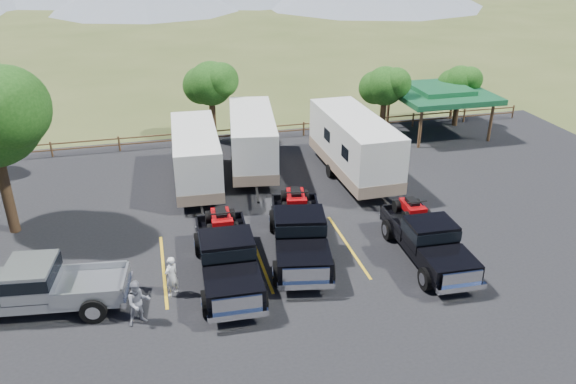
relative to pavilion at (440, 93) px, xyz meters
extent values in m
plane|color=#3D4B20|center=(-13.00, -17.00, -2.79)|extent=(320.00, 320.00, 0.00)
cube|color=black|center=(-13.00, -14.00, -2.77)|extent=(44.00, 34.00, 0.04)
cube|color=gold|center=(-19.00, -13.00, -2.74)|extent=(0.12, 5.50, 0.01)
cube|color=gold|center=(-15.00, -13.00, -2.74)|extent=(0.12, 5.50, 0.01)
cube|color=gold|center=(-11.00, -13.00, -2.74)|extent=(0.12, 5.50, 0.01)
cube|color=gold|center=(-7.00, -13.00, -2.74)|extent=(0.12, 5.50, 0.01)
cylinder|color=#302112|center=(-25.50, -8.00, -0.55)|extent=(0.48, 0.48, 4.48)
sphere|color=#174210|center=(-24.54, -8.80, 3.29)|extent=(3.52, 3.52, 3.52)
cylinder|color=#302112|center=(-4.00, 0.00, -1.39)|extent=(0.39, 0.39, 2.80)
sphere|color=#174210|center=(-4.00, 0.00, 0.71)|extent=(2.52, 2.52, 2.52)
sphere|color=#174210|center=(-3.46, -0.45, 0.98)|extent=(1.98, 1.98, 1.98)
sphere|color=#174210|center=(-4.50, 0.40, 0.53)|extent=(2.16, 2.16, 2.16)
cylinder|color=#302112|center=(2.00, 1.00, -1.53)|extent=(0.38, 0.38, 2.52)
sphere|color=#174210|center=(2.00, 1.00, 0.36)|extent=(2.24, 2.24, 2.24)
sphere|color=#174210|center=(2.48, 0.60, 0.60)|extent=(1.76, 1.76, 1.76)
sphere|color=#174210|center=(1.55, 1.35, 0.20)|extent=(1.92, 1.92, 1.92)
cylinder|color=#302112|center=(-15.00, 2.00, -1.25)|extent=(0.41, 0.41, 3.08)
sphere|color=#174210|center=(-15.00, 2.00, 1.06)|extent=(2.80, 2.80, 2.80)
sphere|color=#174210|center=(-14.40, 1.50, 1.36)|extent=(2.20, 2.20, 2.20)
sphere|color=#174210|center=(-15.56, 2.44, 0.86)|extent=(2.40, 2.40, 2.40)
cylinder|color=brown|center=(-25.00, 1.50, -2.29)|extent=(0.12, 0.12, 1.00)
cylinder|color=brown|center=(-21.00, 1.50, -2.29)|extent=(0.12, 0.12, 1.00)
cylinder|color=brown|center=(-17.00, 1.50, -2.29)|extent=(0.12, 0.12, 1.00)
cylinder|color=brown|center=(-13.00, 1.50, -2.29)|extent=(0.12, 0.12, 1.00)
cylinder|color=brown|center=(-9.00, 1.50, -2.29)|extent=(0.12, 0.12, 1.00)
cylinder|color=brown|center=(-5.00, 1.50, -2.29)|extent=(0.12, 0.12, 1.00)
cylinder|color=brown|center=(-1.00, 1.50, -2.29)|extent=(0.12, 0.12, 1.00)
cylinder|color=brown|center=(3.00, 1.50, -2.29)|extent=(0.12, 0.12, 1.00)
cylinder|color=brown|center=(7.00, 1.50, -2.29)|extent=(0.12, 0.12, 1.00)
cube|color=brown|center=(-11.00, 1.50, -2.34)|extent=(36.00, 0.06, 0.08)
cube|color=brown|center=(-11.00, 1.50, -1.94)|extent=(36.00, 0.06, 0.08)
cylinder|color=brown|center=(-2.50, -2.50, -1.49)|extent=(0.20, 0.20, 2.60)
cylinder|color=brown|center=(-2.50, 2.50, -1.49)|extent=(0.20, 0.20, 2.60)
cylinder|color=brown|center=(2.50, -2.50, -1.49)|extent=(0.20, 0.20, 2.60)
cylinder|color=brown|center=(2.50, 2.50, -1.49)|extent=(0.20, 0.20, 2.60)
cube|color=#1A5D35|center=(0.00, 0.00, -0.04)|extent=(6.20, 6.20, 0.35)
cube|color=#1A5D35|center=(0.00, 0.00, 0.26)|extent=(3.50, 3.50, 0.35)
cube|color=black|center=(-16.52, -14.29, -2.07)|extent=(2.22, 6.23, 0.39)
cube|color=black|center=(-16.59, -16.36, -1.67)|extent=(2.15, 2.02, 0.54)
cube|color=black|center=(-16.52, -14.42, -1.29)|extent=(2.09, 1.76, 1.08)
cube|color=black|center=(-16.52, -14.42, -1.13)|extent=(2.14, 1.83, 0.49)
cube|color=black|center=(-16.44, -12.34, -1.77)|extent=(2.17, 2.67, 0.59)
cube|color=silver|center=(-16.63, -17.46, -1.72)|extent=(1.73, 0.15, 0.59)
cube|color=silver|center=(-16.64, -17.53, -2.13)|extent=(2.12, 0.27, 0.24)
cube|color=silver|center=(-16.40, -11.05, -2.13)|extent=(2.12, 0.25, 0.24)
cylinder|color=black|center=(-17.61, -16.39, -2.26)|extent=(0.36, 0.98, 0.97)
cylinder|color=black|center=(-15.58, -16.46, -2.26)|extent=(0.36, 0.98, 0.97)
cylinder|color=black|center=(-17.45, -12.11, -2.26)|extent=(0.36, 0.98, 0.97)
cylinder|color=black|center=(-15.42, -12.18, -2.26)|extent=(0.36, 0.98, 0.97)
cube|color=maroon|center=(-16.44, -12.34, -1.04)|extent=(0.81, 1.43, 0.38)
cube|color=black|center=(-16.44, -12.34, -0.77)|extent=(0.46, 0.83, 0.19)
cube|color=maroon|center=(-16.47, -12.94, -0.93)|extent=(0.88, 0.41, 0.24)
cylinder|color=black|center=(-16.46, -12.83, -0.55)|extent=(0.97, 0.10, 0.06)
cylinder|color=black|center=(-16.95, -12.92, -1.26)|extent=(0.30, 0.62, 0.61)
cylinder|color=black|center=(-15.98, -12.95, -1.26)|extent=(0.30, 0.62, 0.61)
cylinder|color=black|center=(-16.91, -11.73, -1.26)|extent=(0.30, 0.62, 0.61)
cylinder|color=black|center=(-15.94, -11.77, -1.26)|extent=(0.30, 0.62, 0.61)
cube|color=black|center=(-13.28, -13.16, -2.06)|extent=(3.13, 6.51, 0.39)
cube|color=black|center=(-13.67, -15.23, -1.65)|extent=(2.43, 2.32, 0.55)
cube|color=black|center=(-13.31, -13.29, -1.27)|extent=(2.34, 2.06, 1.10)
cube|color=black|center=(-13.31, -13.29, -1.10)|extent=(2.39, 2.13, 0.49)
cube|color=black|center=(-12.92, -11.23, -1.76)|extent=(2.55, 2.97, 0.60)
cube|color=silver|center=(-13.87, -16.33, -1.71)|extent=(1.74, 0.41, 0.60)
cube|color=silver|center=(-13.88, -16.40, -2.12)|extent=(2.15, 0.59, 0.24)
cube|color=silver|center=(-12.68, -9.93, -2.12)|extent=(2.14, 0.57, 0.24)
cylinder|color=black|center=(-14.69, -15.11, -2.25)|extent=(0.50, 1.03, 0.99)
cylinder|color=black|center=(-12.67, -15.49, -2.25)|extent=(0.50, 1.03, 0.99)
cylinder|color=black|center=(-13.90, -10.84, -2.25)|extent=(0.50, 1.03, 0.99)
cylinder|color=black|center=(-11.87, -11.22, -2.25)|extent=(0.50, 1.03, 0.99)
cube|color=maroon|center=(-12.92, -11.23, -1.02)|extent=(1.02, 1.54, 0.38)
cube|color=black|center=(-12.92, -11.23, -0.74)|extent=(0.58, 0.89, 0.20)
cube|color=maroon|center=(-13.03, -11.82, -0.91)|extent=(0.93, 0.54, 0.24)
cylinder|color=black|center=(-13.01, -11.71, -0.52)|extent=(0.98, 0.25, 0.07)
cylinder|color=black|center=(-13.52, -11.73, -1.24)|extent=(0.39, 0.66, 0.61)
cylinder|color=black|center=(-12.55, -11.91, -1.24)|extent=(0.39, 0.66, 0.61)
cylinder|color=black|center=(-13.30, -10.54, -1.24)|extent=(0.39, 0.66, 0.61)
cylinder|color=black|center=(-12.33, -10.72, -1.24)|extent=(0.39, 0.66, 0.61)
cube|color=black|center=(-8.19, -14.88, -2.11)|extent=(2.05, 5.79, 0.36)
cube|color=black|center=(-8.26, -16.81, -1.74)|extent=(1.99, 1.88, 0.50)
cube|color=black|center=(-8.19, -15.00, -1.39)|extent=(1.94, 1.63, 1.00)
cube|color=black|center=(-8.19, -15.00, -1.24)|extent=(1.99, 1.70, 0.45)
cube|color=black|center=(-8.12, -13.07, -1.84)|extent=(2.01, 2.48, 0.55)
cube|color=silver|center=(-8.29, -17.83, -1.79)|extent=(1.61, 0.14, 0.55)
cube|color=silver|center=(-8.29, -17.89, -2.17)|extent=(1.97, 0.25, 0.22)
cube|color=silver|center=(-8.08, -11.87, -2.17)|extent=(1.97, 0.23, 0.22)
cylinder|color=black|center=(-9.20, -16.83, -2.30)|extent=(0.33, 0.91, 0.90)
cylinder|color=black|center=(-7.31, -16.90, -2.30)|extent=(0.33, 0.91, 0.90)
cylinder|color=black|center=(-9.06, -12.86, -2.30)|extent=(0.33, 0.91, 0.90)
cylinder|color=black|center=(-7.17, -12.92, -2.30)|extent=(0.33, 0.91, 0.90)
cube|color=maroon|center=(-8.12, -13.07, -1.16)|extent=(0.75, 1.33, 0.35)
cube|color=black|center=(-8.12, -13.07, -0.91)|extent=(0.43, 0.77, 0.18)
cube|color=maroon|center=(-8.14, -13.62, -1.06)|extent=(0.82, 0.38, 0.22)
cylinder|color=black|center=(-8.14, -13.52, -0.71)|extent=(0.91, 0.09, 0.06)
cylinder|color=black|center=(-8.59, -13.61, -1.36)|extent=(0.28, 0.57, 0.56)
cylinder|color=black|center=(-7.69, -13.64, -1.36)|extent=(0.28, 0.57, 0.56)
cylinder|color=black|center=(-8.55, -12.50, -1.36)|extent=(0.28, 0.57, 0.56)
cylinder|color=black|center=(-7.65, -12.54, -1.36)|extent=(0.28, 0.57, 0.56)
cube|color=white|center=(-16.77, -4.96, -0.93)|extent=(2.62, 7.28, 2.59)
cube|color=#846F5B|center=(-16.77, -4.96, -1.93)|extent=(2.65, 7.32, 0.57)
cube|color=black|center=(-18.01, -6.70, -0.67)|extent=(0.06, 0.86, 0.57)
cube|color=black|center=(-15.69, -6.80, -0.67)|extent=(0.06, 0.86, 0.57)
cylinder|color=black|center=(-17.84, -4.62, -2.41)|extent=(0.27, 0.68, 0.67)
cylinder|color=black|center=(-15.68, -4.72, -2.41)|extent=(0.27, 0.68, 0.67)
cube|color=black|center=(-16.97, -9.41, -2.27)|extent=(0.19, 1.73, 0.10)
cube|color=white|center=(-13.40, -3.34, -0.85)|extent=(3.43, 7.76, 2.70)
cube|color=#846F5B|center=(-13.40, -3.34, -1.90)|extent=(3.46, 7.80, 0.60)
cube|color=black|center=(-14.87, -5.03, -0.58)|extent=(0.15, 0.89, 0.60)
cube|color=black|center=(-12.47, -5.37, -0.58)|extent=(0.15, 0.89, 0.60)
cylinder|color=black|center=(-14.48, -2.88, -2.40)|extent=(0.35, 0.73, 0.70)
cylinder|color=black|center=(-12.24, -3.20, -2.40)|extent=(0.35, 0.73, 0.70)
cube|color=black|center=(-14.06, -7.94, -2.25)|extent=(0.37, 1.80, 0.10)
cube|color=white|center=(-8.22, -5.91, -0.71)|extent=(2.75, 8.11, 2.90)
cube|color=#846F5B|center=(-8.22, -5.91, -1.83)|extent=(2.78, 8.15, 0.64)
cube|color=black|center=(-9.47, -7.95, -0.42)|extent=(0.04, 0.97, 0.64)
cube|color=black|center=(-6.87, -7.89, -0.42)|extent=(0.04, 0.97, 0.64)
cylinder|color=black|center=(-9.43, -5.61, -2.37)|extent=(0.28, 0.76, 0.75)
cylinder|color=black|center=(-7.01, -5.56, -2.37)|extent=(0.28, 0.76, 0.75)
cube|color=black|center=(-8.11, -10.90, -2.21)|extent=(0.17, 1.94, 0.11)
cube|color=#909498|center=(-23.47, -14.58, -2.09)|extent=(6.16, 2.63, 0.38)
cube|color=#909498|center=(-23.59, -14.57, -1.33)|extent=(1.86, 2.15, 1.05)
cube|color=black|center=(-23.59, -14.57, -1.17)|extent=(1.93, 2.20, 0.47)
cube|color=#909498|center=(-21.59, -14.81, -1.80)|extent=(2.74, 2.30, 0.58)
cube|color=silver|center=(-20.34, -14.96, -2.15)|extent=(0.41, 2.06, 0.23)
cylinder|color=black|center=(-21.29, -13.85, -2.28)|extent=(0.97, 0.43, 0.94)
cylinder|color=black|center=(-21.52, -15.81, -2.28)|extent=(0.97, 0.43, 0.94)
imported|color=silver|center=(-18.72, -14.85, -1.92)|extent=(0.72, 0.69, 1.66)
imported|color=gray|center=(-19.94, -16.29, -1.88)|extent=(0.98, 0.85, 1.73)
camera|label=1|loc=(-18.77, -33.12, 9.95)|focal=35.00mm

